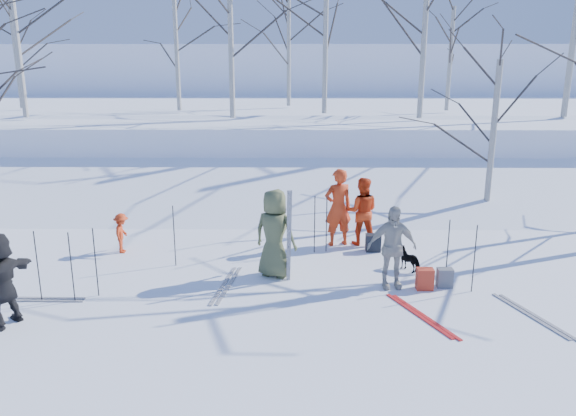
{
  "coord_description": "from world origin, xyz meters",
  "views": [
    {
      "loc": [
        0.11,
        -9.85,
        4.4
      ],
      "look_at": [
        0.0,
        1.5,
        1.3
      ],
      "focal_mm": 35.0,
      "sensor_mm": 36.0,
      "label": 1
    }
  ],
  "objects_px": {
    "skier_redor_behind": "(362,211)",
    "skier_grey_west": "(0,280)",
    "backpack_grey": "(445,278)",
    "backpack_dark": "(373,243)",
    "skier_red_seated": "(122,233)",
    "dog": "(410,259)",
    "skier_olive_center": "(275,233)",
    "backpack_red": "(425,279)",
    "skier_cream_east": "(392,247)",
    "skier_red_north": "(338,207)"
  },
  "relations": [
    {
      "from": "skier_redor_behind",
      "to": "skier_grey_west",
      "type": "height_order",
      "value": "skier_grey_west"
    },
    {
      "from": "backpack_grey",
      "to": "backpack_dark",
      "type": "relative_size",
      "value": 0.95
    },
    {
      "from": "skier_red_seated",
      "to": "dog",
      "type": "height_order",
      "value": "skier_red_seated"
    },
    {
      "from": "skier_olive_center",
      "to": "backpack_red",
      "type": "xyz_separation_m",
      "value": [
        2.93,
        -0.66,
        -0.7
      ]
    },
    {
      "from": "skier_cream_east",
      "to": "skier_grey_west",
      "type": "relative_size",
      "value": 1.01
    },
    {
      "from": "skier_grey_west",
      "to": "dog",
      "type": "xyz_separation_m",
      "value": [
        7.32,
        2.56,
        -0.57
      ]
    },
    {
      "from": "skier_cream_east",
      "to": "skier_grey_west",
      "type": "bearing_deg",
      "value": -171.95
    },
    {
      "from": "backpack_grey",
      "to": "backpack_dark",
      "type": "xyz_separation_m",
      "value": [
        -1.12,
        2.08,
        0.01
      ]
    },
    {
      "from": "backpack_dark",
      "to": "skier_red_seated",
      "type": "bearing_deg",
      "value": -178.67
    },
    {
      "from": "skier_redor_behind",
      "to": "skier_cream_east",
      "type": "distance_m",
      "value": 2.61
    },
    {
      "from": "skier_red_north",
      "to": "skier_red_seated",
      "type": "height_order",
      "value": "skier_red_north"
    },
    {
      "from": "backpack_dark",
      "to": "backpack_red",
      "type": "bearing_deg",
      "value": -72.27
    },
    {
      "from": "backpack_grey",
      "to": "skier_redor_behind",
      "type": "bearing_deg",
      "value": 117.3
    },
    {
      "from": "skier_cream_east",
      "to": "backpack_red",
      "type": "relative_size",
      "value": 3.91
    },
    {
      "from": "skier_redor_behind",
      "to": "skier_red_north",
      "type": "bearing_deg",
      "value": 13.63
    },
    {
      "from": "skier_red_north",
      "to": "skier_grey_west",
      "type": "relative_size",
      "value": 1.14
    },
    {
      "from": "skier_red_seated",
      "to": "skier_grey_west",
      "type": "height_order",
      "value": "skier_grey_west"
    },
    {
      "from": "skier_olive_center",
      "to": "skier_red_north",
      "type": "xyz_separation_m",
      "value": [
        1.43,
        1.98,
        0.01
      ]
    },
    {
      "from": "skier_redor_behind",
      "to": "backpack_dark",
      "type": "distance_m",
      "value": 0.84
    },
    {
      "from": "skier_redor_behind",
      "to": "backpack_red",
      "type": "xyz_separation_m",
      "value": [
        0.92,
        -2.71,
        -0.61
      ]
    },
    {
      "from": "skier_olive_center",
      "to": "skier_grey_west",
      "type": "height_order",
      "value": "skier_olive_center"
    },
    {
      "from": "dog",
      "to": "skier_grey_west",
      "type": "bearing_deg",
      "value": -21.86
    },
    {
      "from": "skier_redor_behind",
      "to": "dog",
      "type": "height_order",
      "value": "skier_redor_behind"
    },
    {
      "from": "skier_red_seated",
      "to": "skier_grey_west",
      "type": "distance_m",
      "value": 3.75
    },
    {
      "from": "skier_redor_behind",
      "to": "dog",
      "type": "bearing_deg",
      "value": 123.33
    },
    {
      "from": "skier_grey_west",
      "to": "dog",
      "type": "height_order",
      "value": "skier_grey_west"
    },
    {
      "from": "backpack_red",
      "to": "skier_red_north",
      "type": "bearing_deg",
      "value": 119.51
    },
    {
      "from": "skier_cream_east",
      "to": "backpack_dark",
      "type": "distance_m",
      "value": 2.17
    },
    {
      "from": "skier_grey_west",
      "to": "backpack_dark",
      "type": "distance_m",
      "value": 7.7
    },
    {
      "from": "skier_redor_behind",
      "to": "backpack_grey",
      "type": "bearing_deg",
      "value": 124.38
    },
    {
      "from": "skier_olive_center",
      "to": "skier_grey_west",
      "type": "relative_size",
      "value": 1.12
    },
    {
      "from": "skier_cream_east",
      "to": "skier_grey_west",
      "type": "distance_m",
      "value": 6.95
    },
    {
      "from": "skier_olive_center",
      "to": "skier_red_north",
      "type": "height_order",
      "value": "skier_red_north"
    },
    {
      "from": "skier_cream_east",
      "to": "backpack_red",
      "type": "xyz_separation_m",
      "value": [
        0.65,
        -0.11,
        -0.61
      ]
    },
    {
      "from": "skier_olive_center",
      "to": "dog",
      "type": "distance_m",
      "value": 2.94
    },
    {
      "from": "skier_olive_center",
      "to": "backpack_grey",
      "type": "xyz_separation_m",
      "value": [
        3.34,
        -0.55,
        -0.72
      ]
    },
    {
      "from": "skier_olive_center",
      "to": "backpack_red",
      "type": "distance_m",
      "value": 3.08
    },
    {
      "from": "skier_red_seated",
      "to": "backpack_red",
      "type": "xyz_separation_m",
      "value": [
        6.49,
        -2.06,
        -0.25
      ]
    },
    {
      "from": "skier_grey_west",
      "to": "dog",
      "type": "bearing_deg",
      "value": 131.2
    },
    {
      "from": "skier_red_north",
      "to": "skier_red_seated",
      "type": "xyz_separation_m",
      "value": [
        -4.99,
        -0.59,
        -0.47
      ]
    },
    {
      "from": "skier_redor_behind",
      "to": "backpack_grey",
      "type": "relative_size",
      "value": 4.29
    },
    {
      "from": "skier_olive_center",
      "to": "dog",
      "type": "bearing_deg",
      "value": -148.35
    },
    {
      "from": "skier_red_north",
      "to": "skier_cream_east",
      "type": "distance_m",
      "value": 2.67
    },
    {
      "from": "skier_red_seated",
      "to": "skier_grey_west",
      "type": "xyz_separation_m",
      "value": [
        -0.91,
        -3.61,
        0.35
      ]
    },
    {
      "from": "dog",
      "to": "backpack_red",
      "type": "height_order",
      "value": "dog"
    },
    {
      "from": "skier_redor_behind",
      "to": "backpack_dark",
      "type": "xyz_separation_m",
      "value": [
        0.22,
        -0.52,
        -0.62
      ]
    },
    {
      "from": "skier_olive_center",
      "to": "skier_redor_behind",
      "type": "xyz_separation_m",
      "value": [
        2.0,
        2.05,
        -0.1
      ]
    },
    {
      "from": "skier_red_north",
      "to": "backpack_red",
      "type": "bearing_deg",
      "value": 102.11
    },
    {
      "from": "skier_olive_center",
      "to": "skier_redor_behind",
      "type": "relative_size",
      "value": 1.12
    },
    {
      "from": "skier_red_seated",
      "to": "backpack_grey",
      "type": "xyz_separation_m",
      "value": [
        6.9,
        -1.94,
        -0.27
      ]
    }
  ]
}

